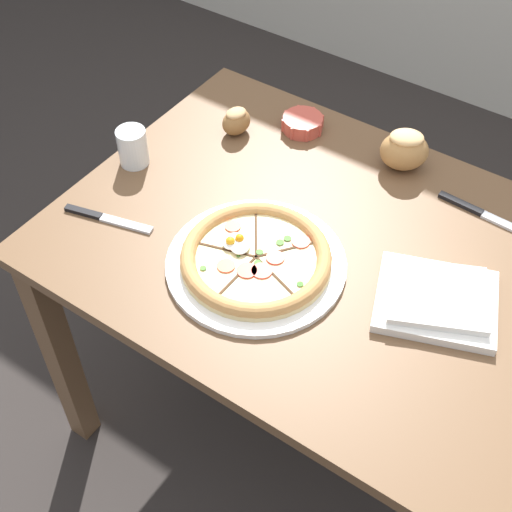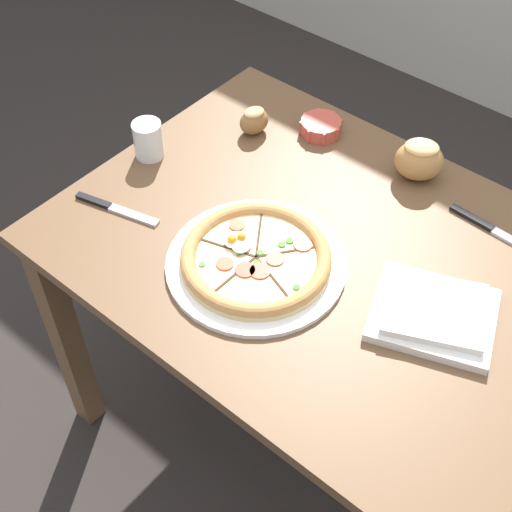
% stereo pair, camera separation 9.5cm
% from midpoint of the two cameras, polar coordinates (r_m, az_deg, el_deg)
% --- Properties ---
extents(ground_plane, '(12.00, 12.00, 0.00)m').
position_cam_midpoint_polar(ground_plane, '(2.14, 2.52, -13.22)').
color(ground_plane, '#2D2826').
extents(dining_table, '(1.13, 0.84, 0.76)m').
position_cam_midpoint_polar(dining_table, '(1.60, 3.27, -1.92)').
color(dining_table, brown).
rests_on(dining_table, ground_plane).
extents(pizza, '(0.37, 0.37, 0.05)m').
position_cam_midpoint_polar(pizza, '(1.46, -1.89, -0.33)').
color(pizza, white).
rests_on(pizza, dining_table).
extents(ramekin_bowl, '(0.11, 0.11, 0.04)m').
position_cam_midpoint_polar(ramekin_bowl, '(1.79, 2.21, 10.54)').
color(ramekin_bowl, '#C64C3D').
rests_on(ramekin_bowl, dining_table).
extents(napkin_folded, '(0.29, 0.27, 0.04)m').
position_cam_midpoint_polar(napkin_folded, '(1.42, 12.40, -3.46)').
color(napkin_folded, silver).
rests_on(napkin_folded, dining_table).
extents(bread_piece_near, '(0.07, 0.09, 0.07)m').
position_cam_midpoint_polar(bread_piece_near, '(1.77, -3.15, 10.70)').
color(bread_piece_near, olive).
rests_on(bread_piece_near, dining_table).
extents(bread_piece_mid, '(0.14, 0.13, 0.10)m').
position_cam_midpoint_polar(bread_piece_mid, '(1.68, 10.21, 8.35)').
color(bread_piece_mid, '#B27F47').
rests_on(bread_piece_mid, dining_table).
extents(knife_main, '(0.25, 0.03, 0.01)m').
position_cam_midpoint_polar(knife_main, '(1.63, 16.60, 2.96)').
color(knife_main, silver).
rests_on(knife_main, dining_table).
extents(knife_spare, '(0.21, 0.07, 0.01)m').
position_cam_midpoint_polar(knife_spare, '(1.60, -13.52, 2.87)').
color(knife_spare, silver).
rests_on(knife_spare, dining_table).
extents(water_glass, '(0.07, 0.07, 0.09)m').
position_cam_midpoint_polar(water_glass, '(1.71, -11.42, 8.36)').
color(water_glass, white).
rests_on(water_glass, dining_table).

